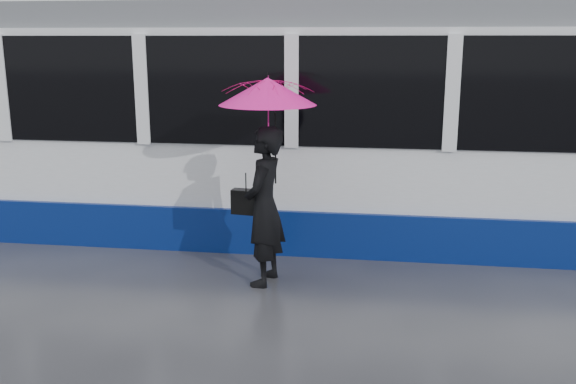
# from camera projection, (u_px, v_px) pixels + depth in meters

# --- Properties ---
(ground) EXTENTS (90.00, 90.00, 0.00)m
(ground) POSITION_uv_depth(u_px,v_px,m) (223.00, 288.00, 7.56)
(ground) COLOR #2D2D32
(ground) RESTS_ON ground
(rails) EXTENTS (34.00, 1.51, 0.02)m
(rails) POSITION_uv_depth(u_px,v_px,m) (262.00, 227.00, 9.96)
(rails) COLOR #3F3D38
(rails) RESTS_ON ground
(tram) EXTENTS (26.00, 2.56, 3.35)m
(tram) POSITION_uv_depth(u_px,v_px,m) (80.00, 119.00, 9.98)
(tram) COLOR white
(tram) RESTS_ON ground
(woman) EXTENTS (0.54, 0.75, 1.89)m
(woman) POSITION_uv_depth(u_px,v_px,m) (264.00, 207.00, 7.51)
(woman) COLOR black
(woman) RESTS_ON ground
(umbrella) EXTENTS (1.26, 1.26, 1.28)m
(umbrella) POSITION_uv_depth(u_px,v_px,m) (268.00, 111.00, 7.24)
(umbrella) COLOR #DC1274
(umbrella) RESTS_ON ground
(handbag) EXTENTS (0.35, 0.19, 0.47)m
(handbag) POSITION_uv_depth(u_px,v_px,m) (246.00, 202.00, 7.55)
(handbag) COLOR black
(handbag) RESTS_ON ground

